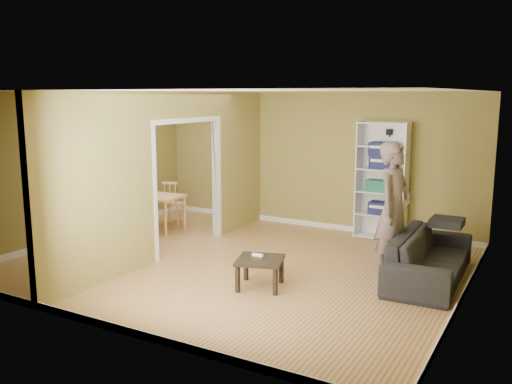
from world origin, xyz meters
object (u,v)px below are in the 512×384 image
at_px(person, 394,198).
at_px(bookshelf, 383,180).
at_px(sofa, 430,250).
at_px(chair_left, 128,200).
at_px(dining_table, 153,199).
at_px(coffee_table, 260,263).
at_px(chair_far, 173,202).
at_px(chair_near, 135,213).

distance_m(person, bookshelf, 2.08).
relative_size(sofa, chair_left, 2.15).
height_order(sofa, dining_table, sofa).
xyz_separation_m(coffee_table, chair_left, (-3.96, 1.78, 0.18)).
distance_m(chair_left, chair_far, 0.89).
xyz_separation_m(coffee_table, dining_table, (-3.29, 1.74, 0.26)).
bearing_deg(chair_near, person, -15.02).
bearing_deg(chair_left, chair_far, 102.05).
bearing_deg(dining_table, chair_far, 86.35).
height_order(sofa, coffee_table, sofa).
bearing_deg(chair_left, bookshelf, 84.41).
distance_m(bookshelf, coffee_table, 3.49).
relative_size(dining_table, chair_left, 1.05).
distance_m(person, coffee_table, 2.12).
bearing_deg(chair_far, chair_near, 74.68).
xyz_separation_m(dining_table, chair_near, (0.08, -0.59, -0.14)).
bearing_deg(chair_far, dining_table, 69.05).
relative_size(chair_left, chair_far, 1.17).
height_order(bookshelf, chair_near, bookshelf).
bearing_deg(coffee_table, chair_left, 155.82).
height_order(sofa, chair_far, chair_far).
relative_size(bookshelf, dining_table, 1.92).
bearing_deg(coffee_table, chair_near, 160.24).
bearing_deg(chair_near, coffee_table, -37.94).
xyz_separation_m(coffee_table, chair_near, (-3.21, 1.15, 0.12)).
distance_m(sofa, chair_near, 5.12).
bearing_deg(person, chair_near, 103.36).
bearing_deg(person, bookshelf, 30.79).
xyz_separation_m(chair_near, chair_far, (-0.04, 1.15, -0.02)).
bearing_deg(coffee_table, sofa, 37.27).
xyz_separation_m(sofa, bookshelf, (-1.26, 1.91, 0.62)).
bearing_deg(dining_table, bookshelf, 22.27).
height_order(chair_near, chair_far, chair_near).
xyz_separation_m(person, coffee_table, (-1.38, -1.41, -0.78)).
height_order(dining_table, chair_near, chair_near).
bearing_deg(person, dining_table, 96.06).
relative_size(person, chair_far, 2.53).
relative_size(person, chair_near, 2.44).
height_order(coffee_table, chair_left, chair_left).
xyz_separation_m(person, chair_left, (-5.34, 0.37, -0.60)).
relative_size(person, dining_table, 2.07).
relative_size(bookshelf, chair_near, 2.27).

